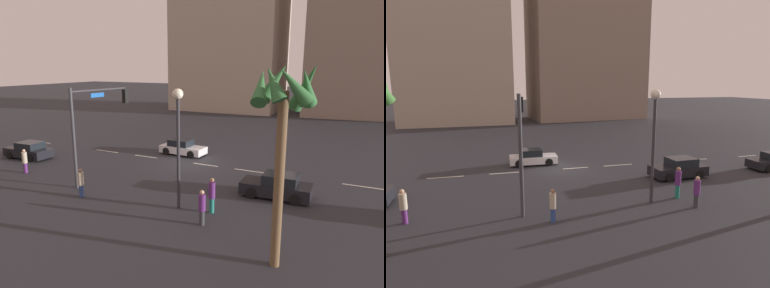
# 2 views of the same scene
# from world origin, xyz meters

# --- Properties ---
(ground_plane) EXTENTS (220.00, 220.00, 0.00)m
(ground_plane) POSITION_xyz_m (0.00, 0.00, 0.00)
(ground_plane) COLOR #28282D
(lane_stripe_0) EXTENTS (1.99, 0.14, 0.01)m
(lane_stripe_0) POSITION_xyz_m (-18.00, 0.00, 0.01)
(lane_stripe_0) COLOR silver
(lane_stripe_0) RESTS_ON ground_plane
(lane_stripe_1) EXTENTS (2.45, 0.14, 0.01)m
(lane_stripe_1) POSITION_xyz_m (-12.35, 0.00, 0.01)
(lane_stripe_1) COLOR silver
(lane_stripe_1) RESTS_ON ground_plane
(lane_stripe_2) EXTENTS (2.53, 0.14, 0.01)m
(lane_stripe_2) POSITION_xyz_m (-4.94, 0.00, 0.01)
(lane_stripe_2) COLOR silver
(lane_stripe_2) RESTS_ON ground_plane
(lane_stripe_3) EXTENTS (2.09, 0.14, 0.01)m
(lane_stripe_3) POSITION_xyz_m (-1.27, 0.00, 0.01)
(lane_stripe_3) COLOR silver
(lane_stripe_3) RESTS_ON ground_plane
(lane_stripe_4) EXTENTS (2.19, 0.14, 0.01)m
(lane_stripe_4) POSITION_xyz_m (4.33, 0.00, 0.01)
(lane_stripe_4) COLOR silver
(lane_stripe_4) RESTS_ON ground_plane
(lane_stripe_5) EXTENTS (2.52, 0.14, 0.01)m
(lane_stripe_5) POSITION_xyz_m (8.53, 0.00, 0.01)
(lane_stripe_5) COLOR silver
(lane_stripe_5) RESTS_ON ground_plane
(car_0) EXTENTS (3.99, 1.91, 1.32)m
(car_0) POSITION_xyz_m (1.91, -2.08, 0.60)
(car_0) COLOR silver
(car_0) RESTS_ON ground_plane
(car_2) EXTENTS (4.08, 2.02, 1.43)m
(car_2) POSITION_xyz_m (-7.89, 4.33, 0.65)
(car_2) COLOR black
(car_2) RESTS_ON ground_plane
(traffic_signal) EXTENTS (0.75, 5.00, 6.25)m
(traffic_signal) POSITION_xyz_m (3.56, 6.79, 4.24)
(traffic_signal) COLOR #38383D
(traffic_signal) RESTS_ON ground_plane
(streetlamp) EXTENTS (0.56, 0.56, 6.42)m
(streetlamp) POSITION_xyz_m (-3.58, 8.35, 4.47)
(streetlamp) COLOR #2D2D33
(streetlamp) RESTS_ON ground_plane
(pedestrian_0) EXTENTS (0.41, 0.41, 1.78)m
(pedestrian_0) POSITION_xyz_m (-5.60, 9.69, 0.94)
(pedestrian_0) COLOR #333338
(pedestrian_0) RESTS_ON ground_plane
(pedestrian_1) EXTENTS (0.47, 0.47, 1.90)m
(pedestrian_1) POSITION_xyz_m (-5.42, 8.12, 1.01)
(pedestrian_1) COLOR #1E7266
(pedestrian_1) RESTS_ON ground_plane
(pedestrian_2) EXTENTS (0.47, 0.47, 1.70)m
(pedestrian_2) POSITION_xyz_m (2.35, 9.49, 0.90)
(pedestrian_2) COLOR #2D478C
(pedestrian_2) RESTS_ON ground_plane
(pedestrian_3) EXTENTS (0.44, 0.44, 1.75)m
(pedestrian_3) POSITION_xyz_m (9.36, 7.78, 0.92)
(pedestrian_3) COLOR #59266B
(pedestrian_3) RESTS_ON ground_plane
(building_0) EXTENTS (22.05, 13.58, 34.46)m
(building_0) POSITION_xyz_m (-12.78, -36.23, 17.23)
(building_0) COLOR gray
(building_0) RESTS_ON ground_plane
(building_1) EXTENTS (17.87, 12.80, 32.71)m
(building_1) POSITION_xyz_m (10.35, -34.74, 16.36)
(building_1) COLOR #B2A38E
(building_1) RESTS_ON ground_plane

